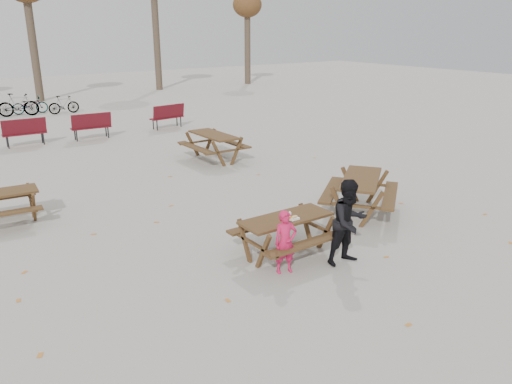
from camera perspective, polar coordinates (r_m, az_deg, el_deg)
ground at (r=9.74m, az=3.40°, el=-7.13°), size 80.00×80.00×0.00m
main_picnic_table at (r=9.50m, az=3.46°, el=-3.94°), size 1.80×1.45×0.78m
food_tray at (r=9.31m, az=4.41°, el=-3.07°), size 0.18×0.11×0.03m
bread_roll at (r=9.30m, az=4.41°, el=-2.83°), size 0.14×0.06×0.05m
soda_bottle at (r=9.27m, az=3.87°, el=-2.80°), size 0.07×0.07×0.17m
child at (r=8.85m, az=3.37°, el=-5.74°), size 0.48×0.39×1.16m
adult at (r=9.25m, az=10.60°, el=-3.41°), size 0.81×0.65×1.61m
picnic_table_east at (r=11.89m, az=11.79°, el=-0.39°), size 2.61×2.54×0.87m
picnic_table_far at (r=16.41m, az=-4.83°, el=5.14°), size 1.65×2.03×0.87m
park_bench_row at (r=20.35m, az=-21.20°, el=6.81°), size 9.99×0.93×1.03m
fallen_leaves at (r=11.88m, az=-2.17°, el=-2.24°), size 11.00×11.00×0.01m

